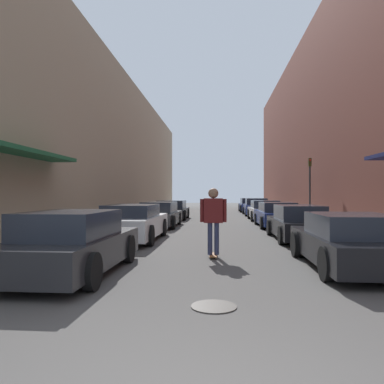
{
  "coord_description": "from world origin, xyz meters",
  "views": [
    {
      "loc": [
        0.05,
        -2.57,
        1.72
      ],
      "look_at": [
        -0.92,
        11.39,
        1.79
      ],
      "focal_mm": 35.0,
      "sensor_mm": 36.0,
      "label": 1
    }
  ],
  "objects_px": {
    "parked_car_right_4": "(256,207)",
    "manhole_cover": "(214,306)",
    "parked_car_left_1": "(133,223)",
    "parked_car_right_2": "(277,215)",
    "parked_car_left_2": "(160,215)",
    "parked_car_right_5": "(250,205)",
    "parked_car_right_1": "(298,223)",
    "skateboarder": "(213,215)",
    "parked_car_left_0": "(73,244)",
    "parked_car_left_3": "(172,210)",
    "parked_car_right_3": "(265,211)",
    "traffic_light": "(310,183)",
    "parked_car_right_0": "(350,242)"
  },
  "relations": [
    {
      "from": "parked_car_right_2",
      "to": "parked_car_right_3",
      "type": "distance_m",
      "value": 4.91
    },
    {
      "from": "parked_car_right_2",
      "to": "parked_car_right_5",
      "type": "height_order",
      "value": "parked_car_right_5"
    },
    {
      "from": "parked_car_left_3",
      "to": "skateboarder",
      "type": "bearing_deg",
      "value": -78.73
    },
    {
      "from": "parked_car_left_1",
      "to": "parked_car_right_4",
      "type": "xyz_separation_m",
      "value": [
        6.14,
        16.64,
        -0.0
      ]
    },
    {
      "from": "parked_car_right_1",
      "to": "parked_car_right_4",
      "type": "relative_size",
      "value": 0.98
    },
    {
      "from": "parked_car_right_4",
      "to": "manhole_cover",
      "type": "xyz_separation_m",
      "value": [
        -3.08,
        -24.48,
        -0.64
      ]
    },
    {
      "from": "parked_car_left_2",
      "to": "skateboarder",
      "type": "bearing_deg",
      "value": -72.39
    },
    {
      "from": "parked_car_right_2",
      "to": "parked_car_right_4",
      "type": "height_order",
      "value": "parked_car_right_4"
    },
    {
      "from": "parked_car_right_0",
      "to": "parked_car_right_4",
      "type": "xyz_separation_m",
      "value": [
        -0.03,
        21.32,
        0.04
      ]
    },
    {
      "from": "parked_car_right_1",
      "to": "parked_car_right_4",
      "type": "bearing_deg",
      "value": 89.81
    },
    {
      "from": "parked_car_left_0",
      "to": "traffic_light",
      "type": "relative_size",
      "value": 1.25
    },
    {
      "from": "parked_car_right_0",
      "to": "parked_car_right_1",
      "type": "distance_m",
      "value": 5.31
    },
    {
      "from": "parked_car_left_3",
      "to": "parked_car_right_3",
      "type": "xyz_separation_m",
      "value": [
        6.11,
        -0.5,
        0.01
      ]
    },
    {
      "from": "parked_car_right_2",
      "to": "skateboarder",
      "type": "relative_size",
      "value": 2.42
    },
    {
      "from": "parked_car_left_1",
      "to": "parked_car_right_1",
      "type": "distance_m",
      "value": 6.12
    },
    {
      "from": "parked_car_right_0",
      "to": "parked_car_left_1",
      "type": "bearing_deg",
      "value": 142.82
    },
    {
      "from": "parked_car_right_5",
      "to": "skateboarder",
      "type": "bearing_deg",
      "value": -97.07
    },
    {
      "from": "parked_car_left_2",
      "to": "parked_car_right_4",
      "type": "relative_size",
      "value": 0.96
    },
    {
      "from": "parked_car_right_4",
      "to": "parked_car_right_5",
      "type": "distance_m",
      "value": 5.35
    },
    {
      "from": "manhole_cover",
      "to": "parked_car_right_0",
      "type": "bearing_deg",
      "value": 45.44
    },
    {
      "from": "parked_car_right_2",
      "to": "traffic_light",
      "type": "distance_m",
      "value": 2.94
    },
    {
      "from": "parked_car_left_0",
      "to": "parked_car_right_3",
      "type": "relative_size",
      "value": 1.11
    },
    {
      "from": "parked_car_right_5",
      "to": "parked_car_left_0",
      "type": "bearing_deg",
      "value": -102.43
    },
    {
      "from": "parked_car_left_0",
      "to": "parked_car_right_0",
      "type": "xyz_separation_m",
      "value": [
        6.15,
        1.08,
        -0.03
      ]
    },
    {
      "from": "skateboarder",
      "to": "parked_car_right_0",
      "type": "bearing_deg",
      "value": -22.01
    },
    {
      "from": "parked_car_left_0",
      "to": "skateboarder",
      "type": "relative_size",
      "value": 2.37
    },
    {
      "from": "parked_car_right_0",
      "to": "parked_car_right_4",
      "type": "height_order",
      "value": "parked_car_right_4"
    },
    {
      "from": "parked_car_right_1",
      "to": "manhole_cover",
      "type": "xyz_separation_m",
      "value": [
        -3.03,
        -8.47,
        -0.61
      ]
    },
    {
      "from": "parked_car_left_0",
      "to": "parked_car_left_2",
      "type": "distance_m",
      "value": 11.46
    },
    {
      "from": "parked_car_left_1",
      "to": "parked_car_right_4",
      "type": "height_order",
      "value": "parked_car_right_4"
    },
    {
      "from": "skateboarder",
      "to": "manhole_cover",
      "type": "relative_size",
      "value": 2.68
    },
    {
      "from": "manhole_cover",
      "to": "parked_car_right_4",
      "type": "bearing_deg",
      "value": 82.82
    },
    {
      "from": "parked_car_left_1",
      "to": "manhole_cover",
      "type": "height_order",
      "value": "parked_car_left_1"
    },
    {
      "from": "parked_car_right_1",
      "to": "parked_car_right_3",
      "type": "xyz_separation_m",
      "value": [
        0.05,
        10.33,
        0.0
      ]
    },
    {
      "from": "parked_car_left_2",
      "to": "manhole_cover",
      "type": "relative_size",
      "value": 6.56
    },
    {
      "from": "parked_car_right_0",
      "to": "manhole_cover",
      "type": "bearing_deg",
      "value": -134.56
    },
    {
      "from": "parked_car_left_0",
      "to": "parked_car_left_2",
      "type": "bearing_deg",
      "value": 89.6
    },
    {
      "from": "parked_car_left_0",
      "to": "parked_car_right_5",
      "type": "relative_size",
      "value": 1.12
    },
    {
      "from": "parked_car_left_0",
      "to": "parked_car_left_3",
      "type": "xyz_separation_m",
      "value": [
        0.01,
        17.22,
        -0.04
      ]
    },
    {
      "from": "parked_car_left_0",
      "to": "parked_car_right_4",
      "type": "bearing_deg",
      "value": 74.73
    },
    {
      "from": "parked_car_left_1",
      "to": "parked_car_right_2",
      "type": "xyz_separation_m",
      "value": [
        6.14,
        6.06,
        -0.04
      ]
    },
    {
      "from": "parked_car_left_0",
      "to": "parked_car_left_2",
      "type": "height_order",
      "value": "parked_car_left_0"
    },
    {
      "from": "parked_car_right_1",
      "to": "manhole_cover",
      "type": "height_order",
      "value": "parked_car_right_1"
    },
    {
      "from": "parked_car_left_1",
      "to": "parked_car_right_1",
      "type": "relative_size",
      "value": 1.01
    },
    {
      "from": "parked_car_left_0",
      "to": "skateboarder",
      "type": "bearing_deg",
      "value": 38.52
    },
    {
      "from": "traffic_light",
      "to": "parked_car_right_3",
      "type": "bearing_deg",
      "value": 119.26
    },
    {
      "from": "parked_car_right_2",
      "to": "parked_car_right_5",
      "type": "bearing_deg",
      "value": 90.02
    },
    {
      "from": "parked_car_left_2",
      "to": "parked_car_right_5",
      "type": "distance_m",
      "value": 17.37
    },
    {
      "from": "parked_car_right_4",
      "to": "parked_car_right_2",
      "type": "bearing_deg",
      "value": -89.96
    },
    {
      "from": "parked_car_left_3",
      "to": "parked_car_right_4",
      "type": "relative_size",
      "value": 0.85
    }
  ]
}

